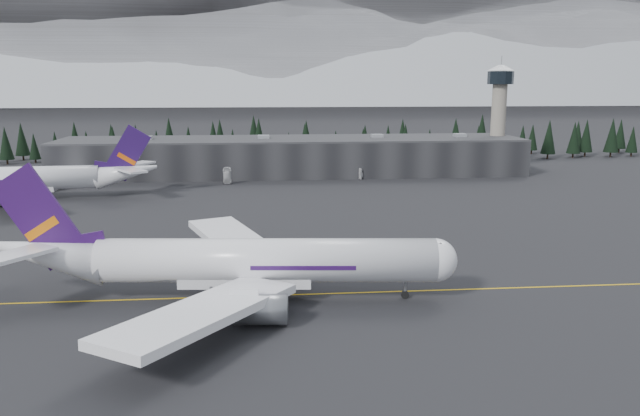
{
  "coord_description": "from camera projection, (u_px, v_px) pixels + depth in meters",
  "views": [
    {
      "loc": [
        -10.46,
        -92.84,
        32.13
      ],
      "look_at": [
        0.0,
        20.0,
        9.0
      ],
      "focal_mm": 35.0,
      "sensor_mm": 36.0,
      "label": 1
    }
  ],
  "objects": [
    {
      "name": "ground",
      "position": [
        332.0,
        289.0,
        97.95
      ],
      "size": [
        1400.0,
        1400.0,
        0.0
      ],
      "primitive_type": "plane",
      "color": "black",
      "rests_on": "ground"
    },
    {
      "name": "taxiline",
      "position": [
        333.0,
        293.0,
        96.0
      ],
      "size": [
        400.0,
        0.4,
        0.02
      ],
      "primitive_type": "cube",
      "color": "gold",
      "rests_on": "ground"
    },
    {
      "name": "terminal",
      "position": [
        292.0,
        156.0,
        218.64
      ],
      "size": [
        160.0,
        30.0,
        12.6
      ],
      "color": "black",
      "rests_on": "ground"
    },
    {
      "name": "control_tower",
      "position": [
        499.0,
        106.0,
        224.93
      ],
      "size": [
        10.0,
        10.0,
        37.7
      ],
      "color": "gray",
      "rests_on": "ground"
    },
    {
      "name": "treeline",
      "position": [
        288.0,
        142.0,
        254.5
      ],
      "size": [
        360.0,
        20.0,
        15.0
      ],
      "primitive_type": "cube",
      "color": "black",
      "rests_on": "ground"
    },
    {
      "name": "mountain_ridge",
      "position": [
        268.0,
        100.0,
        1073.57
      ],
      "size": [
        4400.0,
        900.0,
        420.0
      ],
      "primitive_type": null,
      "color": "white",
      "rests_on": "ground"
    },
    {
      "name": "jet_main",
      "position": [
        226.0,
        261.0,
        92.67
      ],
      "size": [
        70.1,
        64.48,
        20.62
      ],
      "rotation": [
        0.0,
        0.0,
        -0.09
      ],
      "color": "white",
      "rests_on": "ground"
    },
    {
      "name": "jet_parked",
      "position": [
        29.0,
        179.0,
        171.82
      ],
      "size": [
        69.08,
        63.63,
        20.3
      ],
      "rotation": [
        0.0,
        0.0,
        3.2
      ],
      "color": "white",
      "rests_on": "ground"
    },
    {
      "name": "gse_vehicle_a",
      "position": [
        228.0,
        182.0,
        197.72
      ],
      "size": [
        3.24,
        5.82,
        1.54
      ],
      "primitive_type": "imported",
      "rotation": [
        0.0,
        0.0,
        -0.13
      ],
      "color": "silver",
      "rests_on": "ground"
    },
    {
      "name": "gse_vehicle_b",
      "position": [
        361.0,
        178.0,
        207.08
      ],
      "size": [
        4.06,
        3.26,
        1.3
      ],
      "primitive_type": "imported",
      "rotation": [
        0.0,
        0.0,
        -1.04
      ],
      "color": "silver",
      "rests_on": "ground"
    }
  ]
}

